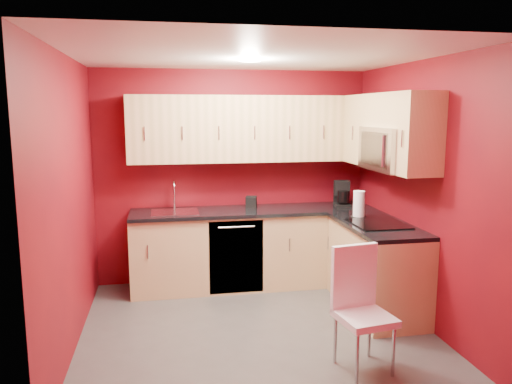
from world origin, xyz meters
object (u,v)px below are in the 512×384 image
object	(u,v)px
coffee_maker	(343,194)
dining_chair	(365,311)
paper_towel	(359,204)
microwave	(392,149)
napkin_holder	(251,202)
sink	(175,209)

from	to	relation	value
coffee_maker	dining_chair	bearing A→B (deg)	-96.90
paper_towel	microwave	bearing A→B (deg)	-62.72
microwave	coffee_maker	distance (m)	1.15
napkin_holder	paper_towel	distance (m)	1.27
napkin_holder	paper_towel	bearing A→B (deg)	-36.02
coffee_maker	paper_towel	distance (m)	0.63
sink	coffee_maker	distance (m)	1.97
napkin_holder	paper_towel	world-z (taller)	paper_towel
dining_chair	microwave	bearing A→B (deg)	48.42
microwave	napkin_holder	xyz separation A→B (m)	(-1.21, 1.10, -0.68)
microwave	dining_chair	xyz separation A→B (m)	(-0.69, -1.09, -1.17)
microwave	coffee_maker	size ratio (longest dim) A/B	2.54
sink	dining_chair	world-z (taller)	sink
microwave	coffee_maker	world-z (taller)	microwave
sink	paper_towel	distance (m)	2.02
sink	paper_towel	size ratio (longest dim) A/B	1.84
coffee_maker	dining_chair	xyz separation A→B (m)	(-0.56, -2.06, -0.57)
microwave	napkin_holder	world-z (taller)	microwave
paper_towel	dining_chair	bearing A→B (deg)	-109.67
napkin_holder	paper_towel	size ratio (longest dim) A/B	0.47
coffee_maker	paper_towel	world-z (taller)	coffee_maker
microwave	dining_chair	bearing A→B (deg)	-122.59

